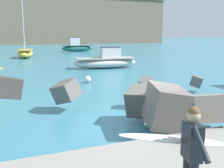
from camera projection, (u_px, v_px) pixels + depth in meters
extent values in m
plane|color=teal|center=(137.00, 124.00, 9.36)|extent=(400.00, 400.00, 0.00)
cube|color=#4C4944|center=(147.00, 85.00, 11.18)|extent=(0.90, 1.01, 0.85)
cube|color=#3D3A38|center=(6.00, 87.00, 8.42)|extent=(1.11, 1.06, 0.79)
cube|color=slate|center=(207.00, 108.00, 8.64)|extent=(1.38, 1.39, 1.07)
cube|color=#4C4944|center=(142.00, 101.00, 9.38)|extent=(1.52, 1.45, 1.15)
cube|color=#605B56|center=(197.00, 81.00, 14.42)|extent=(1.03, 1.01, 0.74)
cube|color=#605B56|center=(166.00, 107.00, 8.24)|extent=(1.52, 1.69, 1.49)
cube|color=#605B56|center=(66.00, 91.00, 10.77)|extent=(1.35, 1.19, 1.11)
cube|color=black|center=(192.00, 141.00, 4.21)|extent=(0.31, 0.42, 0.60)
sphere|color=tan|center=(194.00, 115.00, 4.13)|extent=(0.21, 0.21, 0.21)
sphere|color=brown|center=(194.00, 112.00, 4.12)|extent=(0.19, 0.19, 0.19)
cylinder|color=black|center=(201.00, 144.00, 3.81)|extent=(0.22, 0.53, 0.41)
cylinder|color=black|center=(186.00, 138.00, 4.46)|extent=(0.09, 0.09, 0.56)
ellipsoid|color=white|center=(178.00, 140.00, 4.52)|extent=(2.12, 0.86, 0.37)
ellipsoid|color=#1E6656|center=(77.00, 48.00, 48.88)|extent=(5.86, 1.89, 1.07)
cube|color=#164C41|center=(77.00, 46.00, 48.79)|extent=(5.39, 1.74, 0.10)
cube|color=silver|center=(75.00, 42.00, 48.52)|extent=(1.78, 1.05, 1.39)
cube|color=#334C5B|center=(75.00, 38.00, 48.38)|extent=(1.61, 0.94, 0.12)
ellipsoid|color=beige|center=(106.00, 63.00, 24.76)|extent=(6.16, 2.45, 0.96)
cube|color=#9C9991|center=(106.00, 58.00, 24.68)|extent=(5.67, 2.26, 0.10)
cube|color=silver|center=(110.00, 53.00, 24.72)|extent=(1.90, 1.33, 0.91)
cube|color=#334C5B|center=(110.00, 47.00, 24.62)|extent=(1.71, 1.19, 0.12)
ellipsoid|color=#EAC64C|center=(25.00, 54.00, 35.52)|extent=(2.64, 4.85, 1.09)
cube|color=#AF9539|center=(25.00, 50.00, 35.43)|extent=(2.43, 4.46, 0.10)
cylinder|color=silver|center=(23.00, 23.00, 34.44)|extent=(0.12, 0.12, 7.05)
cylinder|color=silver|center=(24.00, 43.00, 34.93)|extent=(0.49, 2.75, 0.08)
sphere|color=silver|center=(88.00, 79.00, 17.28)|extent=(0.44, 0.44, 0.44)
cube|color=#756651|center=(35.00, 22.00, 96.16)|extent=(84.81, 37.47, 14.79)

